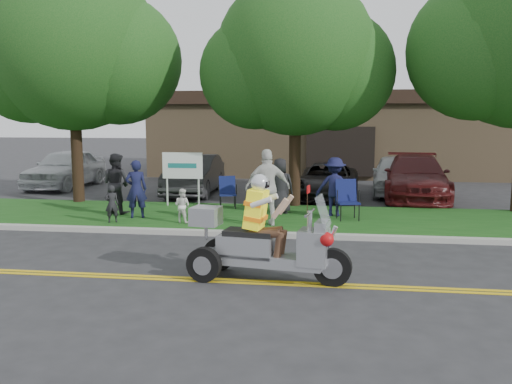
# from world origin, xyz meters

# --- Properties ---
(ground) EXTENTS (120.00, 120.00, 0.00)m
(ground) POSITION_xyz_m (0.00, 0.00, 0.00)
(ground) COLOR #28282B
(ground) RESTS_ON ground
(centerline_near) EXTENTS (60.00, 0.10, 0.01)m
(centerline_near) POSITION_xyz_m (0.00, -0.58, 0.01)
(centerline_near) COLOR gold
(centerline_near) RESTS_ON ground
(centerline_far) EXTENTS (60.00, 0.10, 0.01)m
(centerline_far) POSITION_xyz_m (0.00, -0.42, 0.01)
(centerline_far) COLOR gold
(centerline_far) RESTS_ON ground
(curb) EXTENTS (60.00, 0.25, 0.12)m
(curb) POSITION_xyz_m (0.00, 3.05, 0.06)
(curb) COLOR #A8A89E
(curb) RESTS_ON ground
(grass_verge) EXTENTS (60.00, 4.00, 0.10)m
(grass_verge) POSITION_xyz_m (0.00, 5.20, 0.06)
(grass_verge) COLOR #144412
(grass_verge) RESTS_ON ground
(commercial_building) EXTENTS (18.00, 8.20, 4.00)m
(commercial_building) POSITION_xyz_m (2.00, 18.98, 2.01)
(commercial_building) COLOR #9E7F5B
(commercial_building) RESTS_ON ground
(tree_left) EXTENTS (6.62, 5.40, 7.78)m
(tree_left) POSITION_xyz_m (-6.44, 7.03, 4.85)
(tree_left) COLOR #332114
(tree_left) RESTS_ON ground
(tree_mid) EXTENTS (5.88, 4.80, 7.05)m
(tree_mid) POSITION_xyz_m (0.55, 7.23, 4.43)
(tree_mid) COLOR #332114
(tree_mid) RESTS_ON ground
(business_sign) EXTENTS (1.25, 0.06, 1.75)m
(business_sign) POSITION_xyz_m (-2.90, 6.60, 1.26)
(business_sign) COLOR silver
(business_sign) RESTS_ON ground
(trike_scooter) EXTENTS (2.86, 1.10, 1.87)m
(trike_scooter) POSITION_xyz_m (0.44, -0.34, 0.65)
(trike_scooter) COLOR black
(trike_scooter) RESTS_ON ground
(lawn_chair_a) EXTENTS (0.68, 0.69, 1.07)m
(lawn_chair_a) POSITION_xyz_m (2.05, 5.09, 0.71)
(lawn_chair_a) COLOR black
(lawn_chair_a) RESTS_ON grass_verge
(lawn_chair_b) EXTENTS (0.62, 0.63, 0.95)m
(lawn_chair_b) POSITION_xyz_m (-1.48, 6.46, 0.64)
(lawn_chair_b) COLOR black
(lawn_chair_b) RESTS_ON grass_verge
(spectator_adult_left) EXTENTS (0.67, 0.55, 1.58)m
(spectator_adult_left) POSITION_xyz_m (-3.61, 4.48, 0.89)
(spectator_adult_left) COLOR #141739
(spectator_adult_left) RESTS_ON grass_verge
(spectator_adult_mid) EXTENTS (0.98, 0.85, 1.71)m
(spectator_adult_mid) POSITION_xyz_m (-4.41, 5.06, 0.96)
(spectator_adult_mid) COLOR black
(spectator_adult_mid) RESTS_ON grass_verge
(spectator_adult_right) EXTENTS (1.22, 0.77, 1.93)m
(spectator_adult_right) POSITION_xyz_m (0.04, 3.94, 1.07)
(spectator_adult_right) COLOR silver
(spectator_adult_right) RESTS_ON grass_verge
(spectator_chair_a) EXTENTS (1.11, 0.72, 1.62)m
(spectator_chair_a) POSITION_xyz_m (1.72, 5.52, 0.92)
(spectator_chair_a) COLOR #171840
(spectator_chair_a) RESTS_ON grass_verge
(spectator_chair_b) EXTENTS (0.86, 0.65, 1.58)m
(spectator_chair_b) POSITION_xyz_m (0.19, 5.71, 0.89)
(spectator_chair_b) COLOR black
(spectator_chair_b) RESTS_ON grass_verge
(child_left) EXTENTS (0.42, 0.37, 0.98)m
(child_left) POSITION_xyz_m (-4.01, 3.75, 0.59)
(child_left) COLOR black
(child_left) RESTS_ON grass_verge
(child_right) EXTENTS (0.51, 0.45, 0.89)m
(child_right) POSITION_xyz_m (-2.19, 3.99, 0.55)
(child_right) COLOR white
(child_right) RESTS_ON grass_verge
(parked_car_far_left) EXTENTS (1.89, 4.56, 1.54)m
(parked_car_far_left) POSITION_xyz_m (-9.00, 11.00, 0.77)
(parked_car_far_left) COLOR silver
(parked_car_far_left) RESTS_ON ground
(parked_car_left) EXTENTS (1.67, 4.42, 1.44)m
(parked_car_left) POSITION_xyz_m (-3.34, 9.70, 0.72)
(parked_car_left) COLOR #29282B
(parked_car_left) RESTS_ON ground
(parked_car_mid) EXTENTS (2.29, 4.52, 1.23)m
(parked_car_mid) POSITION_xyz_m (1.50, 9.41, 0.61)
(parked_car_mid) COLOR black
(parked_car_mid) RESTS_ON ground
(parked_car_right) EXTENTS (2.54, 5.37, 1.51)m
(parked_car_right) POSITION_xyz_m (4.50, 9.69, 0.76)
(parked_car_right) COLOR #4C1112
(parked_car_right) RESTS_ON ground
(parked_car_far_right) EXTENTS (2.05, 4.40, 1.46)m
(parked_car_far_right) POSITION_xyz_m (4.00, 10.80, 0.73)
(parked_car_far_right) COLOR silver
(parked_car_far_right) RESTS_ON ground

